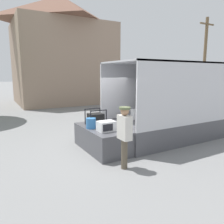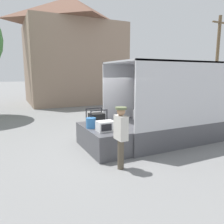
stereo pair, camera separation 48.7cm
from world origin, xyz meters
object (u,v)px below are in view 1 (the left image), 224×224
object	(u,v)px
box_truck	(192,114)
worker_person	(125,131)
utility_pole	(205,59)
microwave	(106,126)
portable_generator	(96,119)
orange_bucket	(91,123)

from	to	relation	value
box_truck	worker_person	distance (m)	4.98
utility_pole	box_truck	bearing A→B (deg)	-143.72
microwave	portable_generator	xyz separation A→B (m)	(0.09, 0.96, 0.06)
box_truck	microwave	size ratio (longest dim) A/B	12.28
portable_generator	orange_bucket	bearing A→B (deg)	-135.12
microwave	worker_person	world-z (taller)	worker_person
orange_bucket	utility_pole	world-z (taller)	utility_pole
microwave	orange_bucket	distance (m)	0.65
box_truck	microwave	world-z (taller)	box_truck
box_truck	utility_pole	bearing A→B (deg)	36.28
box_truck	microwave	xyz separation A→B (m)	(-4.60, -0.51, 0.08)
orange_bucket	worker_person	xyz separation A→B (m)	(0.21, -1.79, 0.10)
microwave	worker_person	bearing A→B (deg)	-93.35
microwave	worker_person	distance (m)	1.21
portable_generator	worker_person	bearing A→B (deg)	-94.30
worker_person	orange_bucket	bearing A→B (deg)	96.84
microwave	portable_generator	world-z (taller)	portable_generator
orange_bucket	worker_person	bearing A→B (deg)	-83.16
box_truck	worker_person	xyz separation A→B (m)	(-4.67, -1.71, 0.19)
portable_generator	orange_bucket	world-z (taller)	portable_generator
portable_generator	utility_pole	world-z (taller)	utility_pole
box_truck	orange_bucket	distance (m)	4.89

